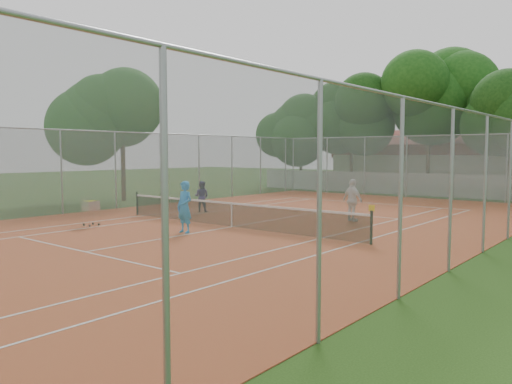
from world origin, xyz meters
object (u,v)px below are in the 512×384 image
Objects in this scene: clubhouse at (440,161)px; player_far_right at (353,200)px; player_near at (185,207)px; player_far_left at (202,197)px; tennis_net at (232,214)px; ball_hopper at (91,212)px.

clubhouse is 9.13× the size of player_far_right.
player_near is at bearing 81.94° from player_far_right.
player_far_left is (-2.49, -26.22, -1.42)m from clubhouse.
clubhouse is at bearing 94.02° from player_near.
clubhouse is at bearing -60.71° from player_far_right.
clubhouse is 10.84× the size of player_far_left.
ball_hopper reaches higher than tennis_net.
player_far_left is at bearing 131.01° from player_near.
player_near is at bearing 107.03° from player_far_left.
clubhouse is 25.07m from player_far_right.
tennis_net is 6.61× the size of player_far_right.
clubhouse is (-2.00, 29.00, 1.69)m from tennis_net.
player_far_right reaches higher than tennis_net.
tennis_net is 5.59m from ball_hopper.
clubhouse is at bearing 91.78° from ball_hopper.
player_far_left is at bearing 30.85° from player_far_right.
player_far_right reaches higher than ball_hopper.
player_far_left reaches higher than tennis_net.
player_far_right is at bearing 64.88° from player_near.
clubhouse is 8.72× the size of player_near.
ball_hopper is at bearing -162.65° from player_near.
player_near reaches higher than player_far_right.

